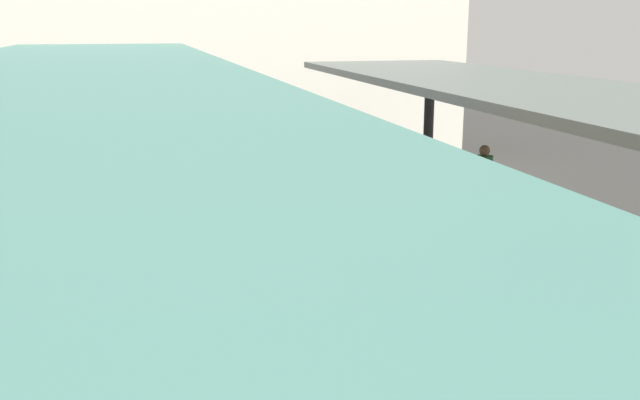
% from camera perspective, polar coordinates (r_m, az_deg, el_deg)
% --- Properties ---
extents(platform_right, '(4.40, 28.00, 1.00)m').
position_cam_1_polar(platform_right, '(11.62, 23.54, -10.46)').
color(platform_right, gray).
rests_on(platform_right, ground_plane).
extents(rail_near_side, '(0.08, 28.00, 0.14)m').
position_cam_1_polar(rail_near_side, '(9.78, 1.16, -15.45)').
color(rail_near_side, slate).
rests_on(rail_near_side, track_ballast).
extents(rail_far_side, '(0.08, 28.00, 0.14)m').
position_cam_1_polar(rail_far_side, '(10.22, 9.20, -14.27)').
color(rail_far_side, slate).
rests_on(rail_far_side, track_ballast).
extents(commuter_train, '(2.78, 10.68, 3.10)m').
position_cam_1_polar(commuter_train, '(15.26, -2.70, 1.27)').
color(commuter_train, '#ADADB2').
rests_on(commuter_train, track_ballast).
extents(canopy_left, '(4.18, 21.00, 3.55)m').
position_cam_1_polar(canopy_left, '(9.65, -19.27, 9.32)').
color(canopy_left, '#333335').
rests_on(canopy_left, platform_left).
extents(canopy_right, '(4.18, 21.00, 3.02)m').
position_cam_1_polar(canopy_right, '(11.85, 21.00, 7.36)').
color(canopy_right, '#333335').
rests_on(canopy_right, platform_right).
extents(passenger_far_end, '(0.36, 0.36, 1.68)m').
position_cam_1_polar(passenger_far_end, '(14.97, 12.91, 1.25)').
color(passenger_far_end, '#386B3D').
rests_on(passenger_far_end, platform_right).
extents(station_building_backdrop, '(18.00, 6.00, 11.00)m').
position_cam_1_polar(station_building_backdrop, '(28.40, -8.17, 14.67)').
color(station_building_backdrop, beige).
rests_on(station_building_backdrop, ground_plane).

